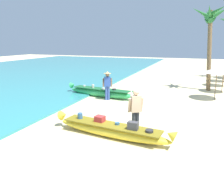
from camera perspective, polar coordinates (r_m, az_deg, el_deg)
name	(u,v)px	position (r m, az deg, el deg)	size (l,w,h in m)	color
ground_plane	(131,128)	(9.04, 4.94, -9.87)	(80.00, 80.00, 0.00)	beige
boat_yellow_foreground	(111,130)	(8.21, -0.27, -10.18)	(4.72, 1.11, 0.73)	yellow
boat_green_midground	(101,92)	(13.94, -2.81, -0.71)	(4.82, 1.23, 0.78)	#38B760
person_vendor_hatted	(107,84)	(13.00, -1.18, 1.54)	(0.58, 0.44, 1.71)	#3D5BA8
person_tourist_customer	(136,109)	(8.17, 6.06, -5.04)	(0.57, 0.47, 1.72)	#333842
parasol_row_0	(217,70)	(14.35, 25.24, 4.46)	(1.60, 1.60, 1.91)	#8E6B47
parasol_row_1	(224,67)	(16.61, 26.68, 5.23)	(1.60, 1.60, 1.91)	#8E6B47
palm_tree_far_behind	(210,22)	(16.87, 23.80, 15.43)	(2.48, 2.71, 5.72)	brown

